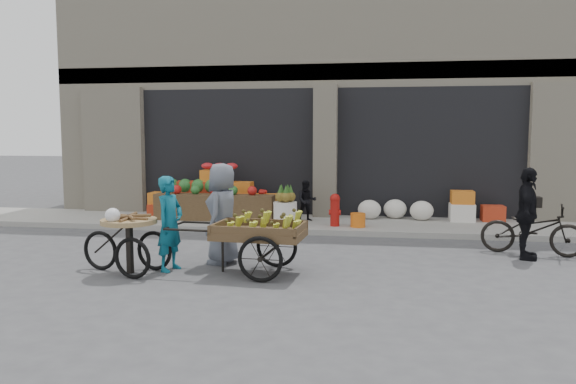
% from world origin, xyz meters
% --- Properties ---
extents(ground, '(80.00, 80.00, 0.00)m').
position_xyz_m(ground, '(0.00, 0.00, 0.00)').
color(ground, '#424244').
rests_on(ground, ground).
extents(sidewalk, '(18.00, 2.20, 0.12)m').
position_xyz_m(sidewalk, '(0.00, 4.10, 0.06)').
color(sidewalk, gray).
rests_on(sidewalk, ground).
extents(building, '(14.00, 6.45, 7.00)m').
position_xyz_m(building, '(0.00, 8.03, 3.37)').
color(building, beige).
rests_on(building, ground).
extents(fruit_display, '(3.10, 1.12, 1.24)m').
position_xyz_m(fruit_display, '(-2.48, 4.38, 0.67)').
color(fruit_display, '#B43119').
rests_on(fruit_display, sidewalk).
extents(pineapple_bin, '(0.52, 0.52, 0.50)m').
position_xyz_m(pineapple_bin, '(-0.75, 3.60, 0.37)').
color(pineapple_bin, silver).
rests_on(pineapple_bin, sidewalk).
extents(fire_hydrant, '(0.22, 0.22, 0.71)m').
position_xyz_m(fire_hydrant, '(0.35, 3.55, 0.50)').
color(fire_hydrant, '#A5140F').
rests_on(fire_hydrant, sidewalk).
extents(orange_bucket, '(0.32, 0.32, 0.30)m').
position_xyz_m(orange_bucket, '(0.85, 3.50, 0.27)').
color(orange_bucket, orange).
rests_on(orange_bucket, sidewalk).
extents(right_bay_goods, '(3.35, 0.60, 0.70)m').
position_xyz_m(right_bay_goods, '(2.61, 4.70, 0.41)').
color(right_bay_goods, silver).
rests_on(right_bay_goods, sidewalk).
extents(seated_person, '(0.51, 0.43, 0.93)m').
position_xyz_m(seated_person, '(-0.35, 4.20, 0.58)').
color(seated_person, black).
rests_on(seated_person, sidewalk).
extents(banana_cart, '(2.33, 1.09, 0.95)m').
position_xyz_m(banana_cart, '(-0.55, -0.32, 0.69)').
color(banana_cart, brown).
rests_on(banana_cart, ground).
extents(vendor_woman, '(0.48, 0.61, 1.47)m').
position_xyz_m(vendor_woman, '(-1.91, -0.32, 0.74)').
color(vendor_woman, '#0E5B72').
rests_on(vendor_woman, ground).
extents(tricycle_cart, '(1.46, 0.99, 0.95)m').
position_xyz_m(tricycle_cart, '(-2.47, -0.59, 0.57)').
color(tricycle_cart, '#9E7F51').
rests_on(tricycle_cart, ground).
extents(vendor_grey, '(0.60, 0.85, 1.65)m').
position_xyz_m(vendor_grey, '(-1.24, 0.28, 0.82)').
color(vendor_grey, slate).
rests_on(vendor_grey, ground).
extents(bicycle, '(1.81, 0.99, 0.90)m').
position_xyz_m(bicycle, '(3.95, 1.77, 0.45)').
color(bicycle, black).
rests_on(bicycle, ground).
extents(cyclist, '(0.59, 0.98, 1.56)m').
position_xyz_m(cyclist, '(3.75, 1.37, 0.78)').
color(cyclist, black).
rests_on(cyclist, ground).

